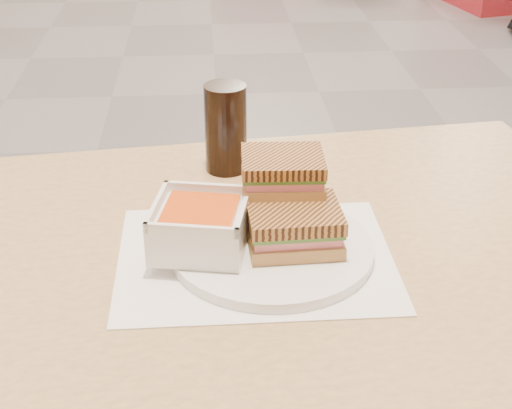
{
  "coord_description": "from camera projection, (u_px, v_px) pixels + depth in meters",
  "views": [
    {
      "loc": [
        -0.05,
        -2.85,
        1.29
      ],
      "look_at": [
        0.01,
        -2.0,
        0.82
      ],
      "focal_mm": 53.33,
      "sensor_mm": 36.0,
      "label": 1
    }
  ],
  "objects": [
    {
      "name": "soup_bowl",
      "position": [
        200.0,
        227.0,
        0.97
      ],
      "size": [
        0.14,
        0.14,
        0.06
      ],
      "color": "white",
      "rests_on": "plate"
    },
    {
      "name": "plate",
      "position": [
        272.0,
        249.0,
        1.0
      ],
      "size": [
        0.27,
        0.27,
        0.01
      ],
      "color": "white",
      "rests_on": "tray_liner"
    },
    {
      "name": "main_table",
      "position": [
        204.0,
        319.0,
        1.06
      ],
      "size": [
        1.27,
        0.83,
        0.75
      ],
      "color": "tan",
      "rests_on": "ground"
    },
    {
      "name": "tray_liner",
      "position": [
        255.0,
        258.0,
        0.99
      ],
      "size": [
        0.36,
        0.28,
        0.0
      ],
      "color": "white",
      "rests_on": "main_table"
    },
    {
      "name": "panini_lower",
      "position": [
        294.0,
        226.0,
        0.98
      ],
      "size": [
        0.12,
        0.1,
        0.05
      ],
      "color": "#B98C45",
      "rests_on": "plate"
    },
    {
      "name": "cola_glass",
      "position": [
        226.0,
        128.0,
        1.19
      ],
      "size": [
        0.07,
        0.07,
        0.14
      ],
      "color": "black",
      "rests_on": "main_table"
    },
    {
      "name": "panini_upper",
      "position": [
        283.0,
        172.0,
        1.01
      ],
      "size": [
        0.11,
        0.09,
        0.05
      ],
      "color": "#B98C45",
      "rests_on": "panini_lower"
    }
  ]
}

